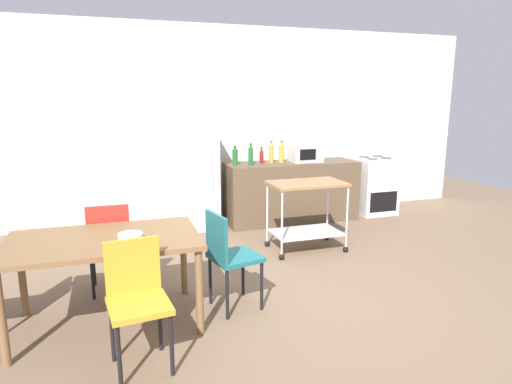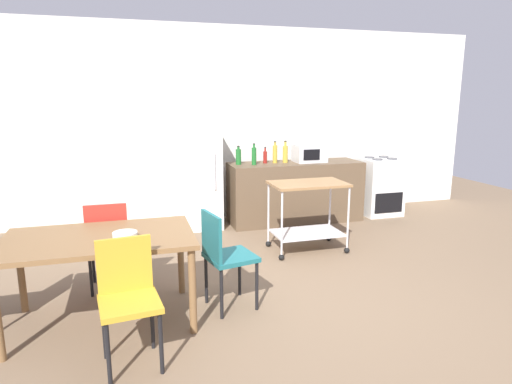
{
  "view_description": "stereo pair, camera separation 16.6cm",
  "coord_description": "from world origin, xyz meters",
  "views": [
    {
      "loc": [
        -1.66,
        -3.44,
        1.85
      ],
      "look_at": [
        -0.13,
        1.2,
        0.8
      ],
      "focal_mm": 30.9,
      "sensor_mm": 36.0,
      "label": 1
    },
    {
      "loc": [
        -1.5,
        -3.49,
        1.85
      ],
      "look_at": [
        -0.13,
        1.2,
        0.8
      ],
      "focal_mm": 30.9,
      "sensor_mm": 36.0,
      "label": 2
    }
  ],
  "objects": [
    {
      "name": "refrigerator",
      "position": [
        -0.55,
        2.7,
        0.78
      ],
      "size": [
        0.6,
        0.63,
        1.55
      ],
      "color": "white",
      "rests_on": "ground_plane"
    },
    {
      "name": "bottle_sparkling_water",
      "position": [
        0.03,
        2.64,
        1.02
      ],
      "size": [
        0.08,
        0.08,
        0.27
      ],
      "color": "#1E6628",
      "rests_on": "kitchen_counter"
    },
    {
      "name": "bottle_vinegar",
      "position": [
        0.24,
        2.55,
        1.03
      ],
      "size": [
        0.07,
        0.07,
        0.31
      ],
      "color": "#1E6628",
      "rests_on": "kitchen_counter"
    },
    {
      "name": "fruit_bowl",
      "position": [
        -1.56,
        0.02,
        0.78
      ],
      "size": [
        0.19,
        0.19,
        0.05
      ],
      "primitive_type": "cylinder",
      "color": "white",
      "rests_on": "dining_table"
    },
    {
      "name": "bottle_olive_oil",
      "position": [
        0.59,
        2.65,
        1.04
      ],
      "size": [
        0.07,
        0.07,
        0.32
      ],
      "color": "gold",
      "rests_on": "kitchen_counter"
    },
    {
      "name": "ground_plane",
      "position": [
        0.0,
        0.0,
        0.0
      ],
      "size": [
        12.0,
        12.0,
        0.0
      ],
      "primitive_type": "plane",
      "color": "brown"
    },
    {
      "name": "chair_red",
      "position": [
        -1.73,
        0.78,
        0.52
      ],
      "size": [
        0.4,
        0.4,
        0.89
      ],
      "rotation": [
        0.0,
        0.0,
        3.14
      ],
      "color": "#B72D23",
      "rests_on": "ground_plane"
    },
    {
      "name": "kitchen_cart",
      "position": [
        0.56,
        1.32,
        0.57
      ],
      "size": [
        0.91,
        0.57,
        0.85
      ],
      "color": "olive",
      "rests_on": "ground_plane"
    },
    {
      "name": "dining_table",
      "position": [
        -1.76,
        0.14,
        0.67
      ],
      "size": [
        1.5,
        0.9,
        0.75
      ],
      "color": "brown",
      "rests_on": "ground_plane"
    },
    {
      "name": "kitchen_counter",
      "position": [
        0.9,
        2.6,
        0.45
      ],
      "size": [
        2.0,
        0.64,
        0.9
      ],
      "primitive_type": "cube",
      "color": "brown",
      "rests_on": "ground_plane"
    },
    {
      "name": "chair_mustard",
      "position": [
        -1.56,
        -0.51,
        0.52
      ],
      "size": [
        0.44,
        0.44,
        0.89
      ],
      "rotation": [
        0.0,
        0.0,
        0.12
      ],
      "color": "gold",
      "rests_on": "ground_plane"
    },
    {
      "name": "microwave",
      "position": [
        1.12,
        2.6,
        1.03
      ],
      "size": [
        0.46,
        0.35,
        0.26
      ],
      "color": "silver",
      "rests_on": "kitchen_counter"
    },
    {
      "name": "back_wall",
      "position": [
        0.0,
        3.2,
        1.45
      ],
      "size": [
        8.4,
        0.12,
        2.9
      ],
      "primitive_type": "cube",
      "color": "silver",
      "rests_on": "ground_plane"
    },
    {
      "name": "bottle_soy_sauce",
      "position": [
        0.44,
        2.66,
        1.0
      ],
      "size": [
        0.06,
        0.06,
        0.24
      ],
      "color": "maroon",
      "rests_on": "kitchen_counter"
    },
    {
      "name": "chair_teal",
      "position": [
        -0.74,
        0.1,
        0.52
      ],
      "size": [
        0.48,
        0.48,
        0.89
      ],
      "rotation": [
        0.0,
        0.0,
        1.79
      ],
      "color": "#1E666B",
      "rests_on": "ground_plane"
    },
    {
      "name": "stove_oven",
      "position": [
        2.35,
        2.62,
        0.45
      ],
      "size": [
        0.6,
        0.61,
        0.92
      ],
      "color": "white",
      "rests_on": "ground_plane"
    },
    {
      "name": "bottle_wine",
      "position": [
        0.74,
        2.63,
        1.03
      ],
      "size": [
        0.08,
        0.08,
        0.32
      ],
      "color": "gold",
      "rests_on": "kitchen_counter"
    }
  ]
}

